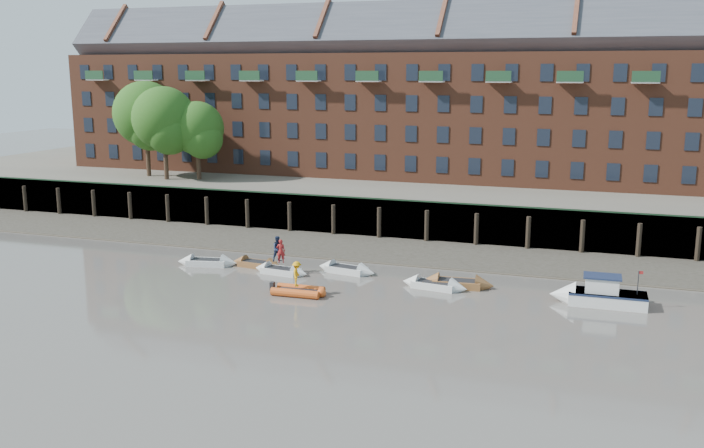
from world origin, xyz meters
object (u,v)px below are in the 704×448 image
at_px(rowboat_5, 434,285).
at_px(rowboat_6, 457,283).
at_px(rib_tender, 300,291).
at_px(motor_launch, 591,294).
at_px(person_rower_b, 278,249).
at_px(rowboat_2, 257,264).
at_px(rowboat_4, 346,270).
at_px(person_rower_a, 281,251).
at_px(rowboat_1, 207,262).
at_px(rowboat_3, 281,271).
at_px(person_rib_crew, 297,274).

bearing_deg(rowboat_5, rowboat_6, 37.52).
height_order(rib_tender, motor_launch, motor_launch).
distance_m(rowboat_5, person_rower_b, 11.04).
xyz_separation_m(rowboat_2, motor_launch, (22.53, -1.29, 0.38)).
relative_size(rowboat_4, person_rower_b, 2.52).
bearing_deg(person_rower_b, rib_tender, -95.49).
xyz_separation_m(rowboat_5, rowboat_6, (1.31, 0.74, 0.02)).
bearing_deg(rowboat_6, rib_tender, -156.60).
relative_size(rowboat_2, person_rower_a, 2.53).
height_order(rowboat_1, rowboat_4, rowboat_1).
relative_size(rowboat_3, person_rib_crew, 2.67).
bearing_deg(rowboat_4, motor_launch, 2.63).
distance_m(rowboat_2, rowboat_5, 13.06).
xyz_separation_m(rowboat_2, rowboat_4, (6.46, 0.59, 0.01)).
xyz_separation_m(rowboat_3, rowboat_6, (11.98, 0.71, 0.03)).
bearing_deg(rowboat_4, rib_tender, -90.49).
xyz_separation_m(rowboat_1, rowboat_3, (5.88, -0.39, -0.01)).
distance_m(rowboat_4, person_rib_crew, 6.00).
height_order(rowboat_1, motor_launch, motor_launch).
bearing_deg(motor_launch, rowboat_4, -7.70).
bearing_deg(rowboat_1, rowboat_4, -3.85).
bearing_deg(rowboat_3, rowboat_6, 10.39).
relative_size(rowboat_4, motor_launch, 0.80).
relative_size(rib_tender, person_rower_a, 2.08).
height_order(rowboat_2, rowboat_3, rowboat_3).
bearing_deg(rowboat_4, rowboat_1, -163.13).
distance_m(rib_tender, person_rib_crew, 1.10).
relative_size(rowboat_2, rib_tender, 1.21).
bearing_deg(rowboat_2, rowboat_3, -19.72).
relative_size(rowboat_3, rowboat_4, 0.94).
xyz_separation_m(rowboat_1, person_rower_a, (5.93, -0.44, 1.39)).
distance_m(rowboat_1, motor_launch, 26.09).
xyz_separation_m(rowboat_5, motor_launch, (9.52, -0.13, 0.36)).
distance_m(rowboat_3, rib_tender, 5.14).
xyz_separation_m(rowboat_1, rowboat_2, (3.55, 0.74, -0.02)).
height_order(motor_launch, person_rower_b, person_rower_b).
bearing_deg(person_rower_b, motor_launch, -44.83).
bearing_deg(rowboat_6, rowboat_2, 173.33).
relative_size(rowboat_3, motor_launch, 0.75).
bearing_deg(rowboat_5, rowboat_3, -172.28).
bearing_deg(motor_launch, rowboat_6, -7.08).
distance_m(rowboat_3, rowboat_4, 4.47).
distance_m(rowboat_3, rowboat_5, 10.68).
height_order(rowboat_6, person_rower_b, person_rower_b).
distance_m(rib_tender, motor_launch, 17.52).
height_order(person_rower_a, person_rib_crew, person_rower_a).
height_order(rowboat_1, person_rib_crew, person_rib_crew).
bearing_deg(rowboat_3, rowboat_2, 161.31).
bearing_deg(rowboat_5, rowboat_4, 172.93).
bearing_deg(rowboat_2, rib_tender, -37.64).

